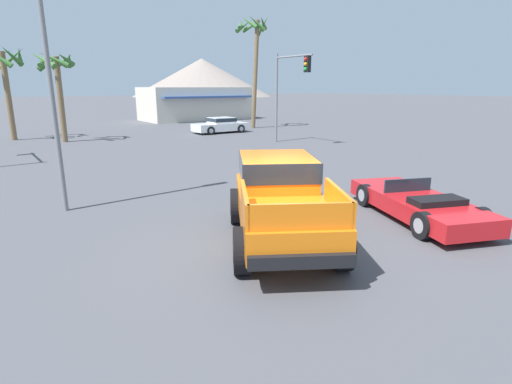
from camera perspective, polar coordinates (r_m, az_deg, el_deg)
ground_plane at (r=9.02m, az=4.10°, el=-8.24°), size 320.00×320.00×0.00m
orange_pickup_truck at (r=9.39m, az=3.41°, el=-0.34°), size 4.23×5.31×1.88m
red_convertible_car at (r=11.80m, az=22.07°, el=-1.59°), size 3.31×4.85×1.01m
parked_car_white at (r=31.87m, az=-5.04°, el=9.52°), size 4.36×2.05×1.19m
traffic_light_main at (r=25.41m, az=4.76°, el=15.49°), size 0.38×3.28×5.52m
street_lamp_post at (r=12.60m, az=-28.04°, el=19.29°), size 0.90×0.24×8.16m
palm_tree_tall at (r=31.81m, az=-32.48°, el=14.74°), size 2.97×3.05×6.16m
palm_tree_short at (r=35.51m, az=-0.36°, el=20.17°), size 2.98×2.88×9.18m
palm_tree_leaning at (r=29.05m, az=-26.55°, el=14.95°), size 2.73×2.69×5.71m
storefront_building at (r=45.17m, az=-8.63°, el=12.40°), size 11.26×6.32×3.46m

